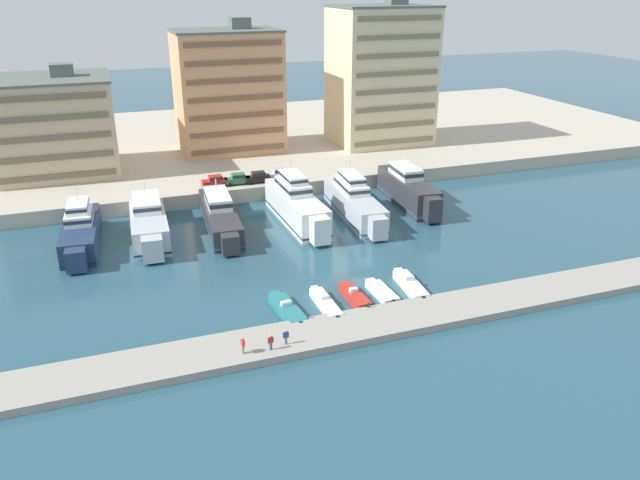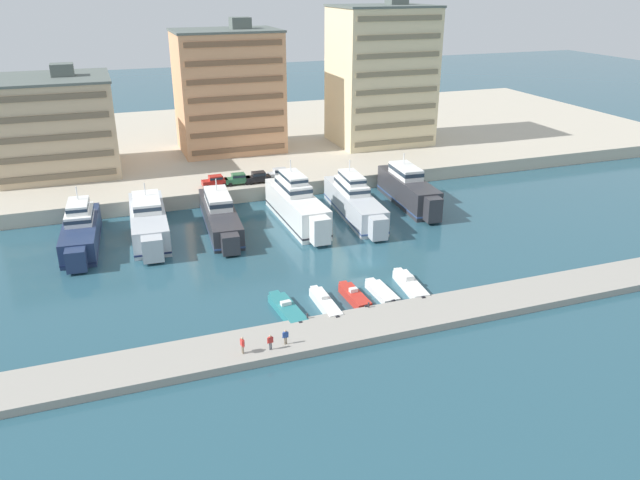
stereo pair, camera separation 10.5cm
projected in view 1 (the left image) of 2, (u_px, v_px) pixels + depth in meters
The scene contains 26 objects.
ground_plane at pixel (362, 264), 78.19m from camera, with size 400.00×400.00×0.00m, color #285160.
quay_promenade at pixel (244, 142), 132.22m from camera, with size 180.00×70.00×2.31m, color #BCB29E.
pier_dock at pixel (418, 316), 65.41m from camera, with size 120.00×5.98×0.82m, color #9E998E.
yacht_navy_far_left at pixel (80, 231), 82.89m from camera, with size 5.48×18.82×7.54m.
yacht_silver_left at pixel (148, 221), 86.23m from camera, with size 5.61×20.62×6.81m.
yacht_charcoal_mid_left at pixel (220, 215), 89.05m from camera, with size 5.46×21.70×6.48m.
yacht_white_center_left at pixel (297, 205), 90.82m from camera, with size 4.67×20.54×8.76m.
yacht_silver_center at pixel (354, 201), 93.24m from camera, with size 5.53×21.57×7.98m.
yacht_charcoal_center_right at pixel (408, 189), 98.09m from camera, with size 5.19×19.31×7.68m.
motorboat_teal_far_left at pixel (287, 309), 66.64m from camera, with size 2.58×7.94×1.24m.
motorboat_white_left at pixel (325, 304), 67.67m from camera, with size 1.53×7.68×1.34m.
motorboat_red_mid_left at pixel (354, 296), 69.20m from camera, with size 1.80×6.55×1.39m.
motorboat_white_center_left at pixel (382, 292), 70.47m from camera, with size 2.04×6.30×0.81m.
motorboat_white_center at pixel (410, 285), 71.72m from camera, with size 2.37×7.94×1.54m.
car_red_far_left at pixel (215, 181), 99.50m from camera, with size 4.14×1.99×1.80m.
car_green_left at pixel (238, 179), 100.57m from camera, with size 4.14×2.01×1.80m.
car_black_mid_left at pixel (258, 177), 101.44m from camera, with size 4.11×1.94×1.80m.
car_silver_center_left at pixel (279, 173), 103.32m from camera, with size 4.14×2.00×1.80m.
apartment_block_far_left at pixel (51, 125), 104.49m from camera, with size 20.46×17.49×18.00m.
apartment_block_left at pixel (228, 91), 117.49m from camera, with size 19.35×13.62×24.32m.
apartment_block_mid_left at pixel (381, 76), 122.62m from camera, with size 18.71×14.85×28.24m.
pedestrian_near_edge at pixel (243, 344), 57.67m from camera, with size 0.34×0.66×1.75m.
pedestrian_mid_deck at pixel (286, 336), 59.18m from camera, with size 0.60×0.23×1.56m.
pedestrian_far_side at pixel (271, 341), 58.31m from camera, with size 0.61×0.25×1.57m.
bollard_west at pixel (308, 316), 63.96m from camera, with size 0.20×0.20×0.61m.
bollard_west_mid at pixel (369, 305), 66.12m from camera, with size 0.20×0.20×0.61m.
Camera 1 is at (-29.16, -64.87, 33.04)m, focal length 35.00 mm.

